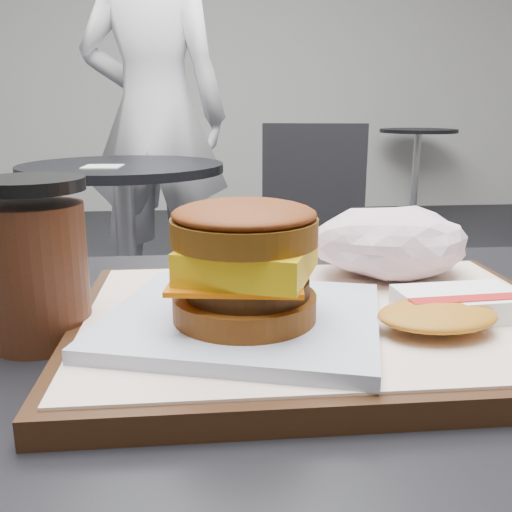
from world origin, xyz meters
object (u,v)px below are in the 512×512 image
object	(u,v)px
coffee_cup	(37,267)
neighbor_chair	(282,220)
hash_brown	(450,309)
neighbor_table	(125,220)
breakfast_sandwich	(245,276)
serving_tray	(323,323)
crumpled_wrapper	(390,242)
patron	(154,116)

from	to	relation	value
coffee_cup	neighbor_chair	world-z (taller)	coffee_cup
hash_brown	neighbor_table	bearing A→B (deg)	105.30
neighbor_table	neighbor_chair	distance (m)	0.61
breakfast_sandwich	hash_brown	distance (m)	0.15
serving_tray	coffee_cup	distance (m)	0.22
serving_tray	crumpled_wrapper	xyz separation A→B (m)	(0.08, 0.09, 0.04)
crumpled_wrapper	neighbor_chair	distance (m)	1.72
serving_tray	breakfast_sandwich	world-z (taller)	breakfast_sandwich
serving_tray	hash_brown	distance (m)	0.09
breakfast_sandwich	coffee_cup	bearing A→B (deg)	165.07
crumpled_wrapper	patron	distance (m)	2.19
serving_tray	patron	xyz separation A→B (m)	(-0.29, 2.25, 0.12)
coffee_cup	patron	xyz separation A→B (m)	(-0.08, 2.24, 0.07)
patron	coffee_cup	bearing A→B (deg)	102.01
patron	serving_tray	bearing A→B (deg)	107.41
coffee_cup	hash_brown	bearing A→B (deg)	-7.83
serving_tray	neighbor_table	xyz separation A→B (m)	(-0.36, 1.61, -0.23)
coffee_cup	neighbor_chair	xyz separation A→B (m)	(0.44, 1.76, -0.32)
hash_brown	crumpled_wrapper	world-z (taller)	crumpled_wrapper
crumpled_wrapper	neighbor_table	bearing A→B (deg)	106.26
hash_brown	coffee_cup	xyz separation A→B (m)	(-0.30, 0.04, 0.03)
hash_brown	patron	bearing A→B (deg)	99.44
coffee_cup	neighbor_chair	distance (m)	1.84
patron	crumpled_wrapper	bearing A→B (deg)	109.83
neighbor_table	serving_tray	bearing A→B (deg)	-77.32
serving_tray	neighbor_chair	xyz separation A→B (m)	(0.22, 1.77, -0.27)
serving_tray	hash_brown	size ratio (longest dim) A/B	3.08
serving_tray	neighbor_table	distance (m)	1.67
coffee_cup	patron	distance (m)	2.24
hash_brown	neighbor_chair	xyz separation A→B (m)	(0.14, 1.80, -0.29)
serving_tray	neighbor_chair	bearing A→B (deg)	82.85
serving_tray	hash_brown	bearing A→B (deg)	-20.35
serving_tray	breakfast_sandwich	xyz separation A→B (m)	(-0.06, -0.03, 0.05)
hash_brown	crumpled_wrapper	xyz separation A→B (m)	(-0.01, 0.12, 0.02)
breakfast_sandwich	neighbor_chair	size ratio (longest dim) A/B	0.26
crumpled_wrapper	patron	bearing A→B (deg)	99.82
breakfast_sandwich	neighbor_chair	bearing A→B (deg)	81.02
hash_brown	coffee_cup	size ratio (longest dim) A/B	0.99
breakfast_sandwich	neighbor_chair	world-z (taller)	breakfast_sandwich
crumpled_wrapper	breakfast_sandwich	bearing A→B (deg)	-140.20
serving_tray	crumpled_wrapper	bearing A→B (deg)	47.60
coffee_cup	neighbor_table	xyz separation A→B (m)	(-0.15, 1.60, -0.28)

